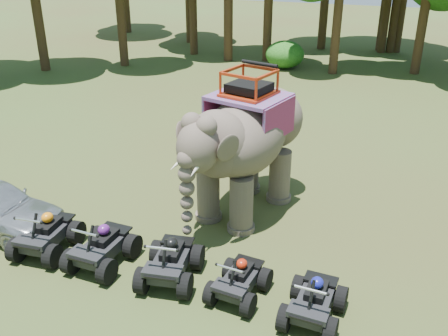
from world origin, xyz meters
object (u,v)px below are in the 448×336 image
(elephant, at_px, (246,142))
(atv_2, at_px, (170,257))
(atv_4, at_px, (315,296))
(atv_0, at_px, (45,230))
(atv_3, at_px, (239,276))
(atv_1, at_px, (101,242))

(elephant, xyz_separation_m, atv_2, (-0.60, -4.01, -1.56))
(atv_4, bearing_deg, atv_2, 179.75)
(elephant, bearing_deg, atv_0, -121.89)
(atv_0, distance_m, atv_3, 5.44)
(elephant, relative_size, atv_3, 3.38)
(atv_4, bearing_deg, atv_0, -178.34)
(atv_3, relative_size, atv_4, 0.93)
(atv_0, xyz_separation_m, atv_2, (3.65, 0.06, 0.00))
(atv_0, bearing_deg, atv_3, -4.48)
(atv_1, bearing_deg, elephant, 60.02)
(atv_1, xyz_separation_m, atv_2, (1.93, 0.05, 0.00))
(elephant, height_order, atv_1, elephant)
(atv_0, distance_m, atv_1, 1.72)
(atv_0, height_order, atv_1, same)
(atv_0, relative_size, atv_1, 1.00)
(elephant, xyz_separation_m, atv_1, (-2.52, -4.06, -1.56))
(atv_0, height_order, atv_3, atv_0)
(elephant, xyz_separation_m, atv_0, (-4.25, -4.07, -1.56))
(atv_2, relative_size, atv_4, 1.07)
(atv_1, relative_size, atv_3, 1.15)
(atv_3, bearing_deg, elephant, 111.80)
(atv_0, distance_m, atv_4, 7.24)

